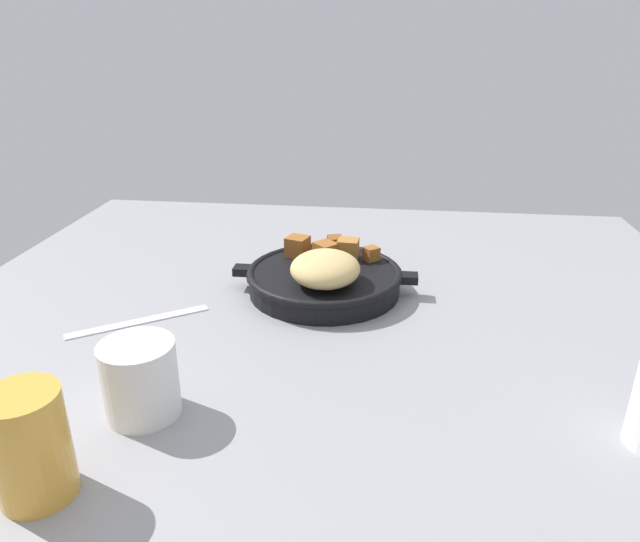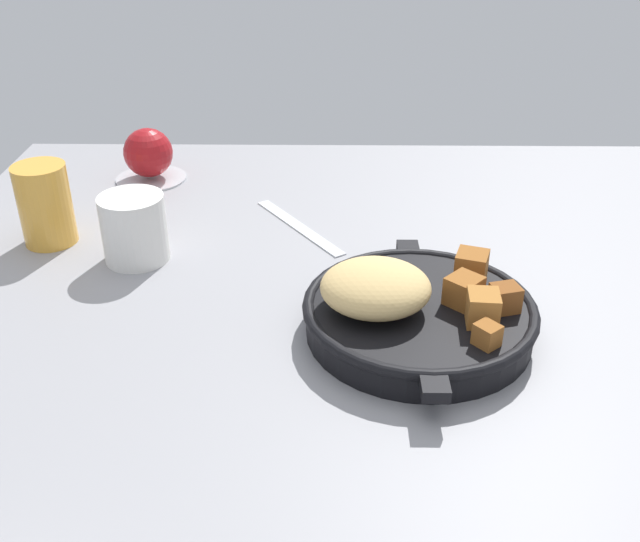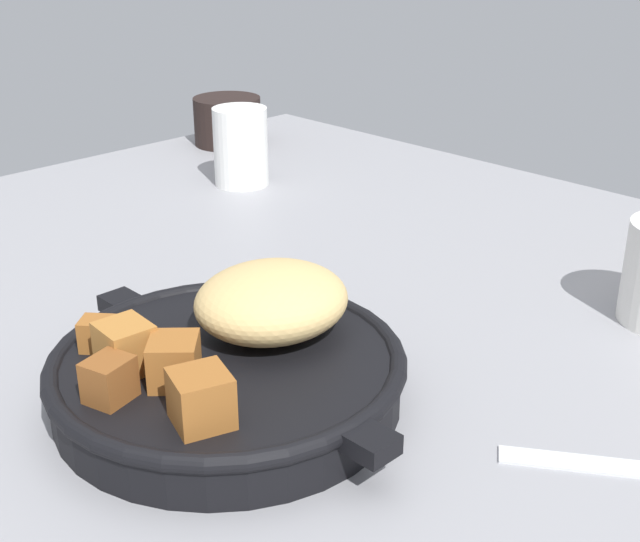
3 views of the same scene
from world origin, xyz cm
name	(u,v)px [view 3 (image 3 of 3)]	position (x,y,z in cm)	size (l,w,h in cm)	color
ground_plane	(291,370)	(0.00, 0.00, -1.20)	(111.63, 101.89, 2.40)	gray
cast_iron_skillet	(233,361)	(1.48, -6.46, 2.71)	(27.33, 23.03, 7.80)	black
coffee_mug_dark	(228,121)	(-48.38, 33.57, 3.11)	(8.90, 8.90, 6.23)	black
white_creamer_pitcher	(241,147)	(-33.47, 23.48, 4.41)	(6.16, 6.16, 8.83)	white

